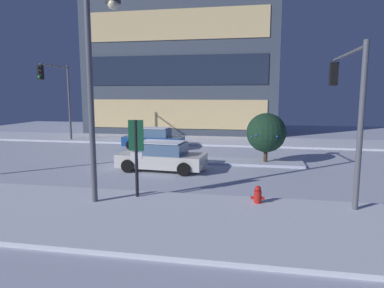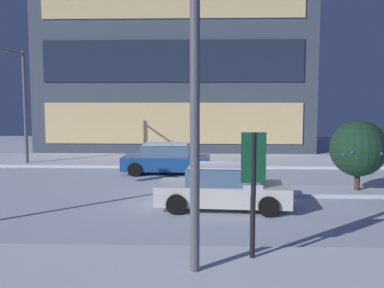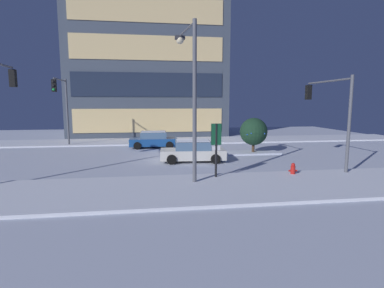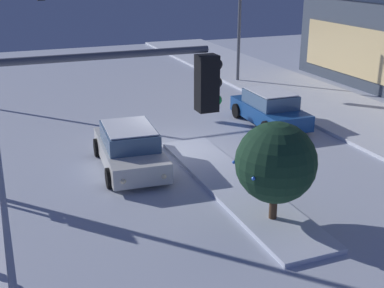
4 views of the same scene
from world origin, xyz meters
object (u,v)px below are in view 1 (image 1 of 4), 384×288
Objects in this scene: car_far at (154,138)px; traffic_light_corner_far_left at (58,89)px; car_near at (162,157)px; decorated_tree_median at (266,133)px; traffic_light_corner_near_right at (347,93)px; parking_info_sign at (136,149)px; fire_hydrant at (258,197)px; street_lamp_arched at (98,58)px.

traffic_light_corner_far_left reaches higher than car_far.
decorated_tree_median is at bearing 30.23° from car_near.
car_far is 9.09m from decorated_tree_median.
traffic_light_corner_near_right is 6.68m from decorated_tree_median.
parking_info_sign is 9.08m from decorated_tree_median.
fire_hydrant is at bearing -41.76° from car_near.
car_far is at bearing 46.41° from traffic_light_corner_near_right.
street_lamp_arched is at bearing 102.20° from traffic_light_corner_near_right.
street_lamp_arched is (9.60, -12.91, 0.85)m from traffic_light_corner_far_left.
decorated_tree_median reaches higher than car_far.
decorated_tree_median is (-2.74, 5.70, -2.17)m from traffic_light_corner_near_right.
car_far is 8.76m from traffic_light_corner_far_left.
street_lamp_arched is 3.56m from parking_info_sign.
street_lamp_arched is 10.42m from decorated_tree_median.
decorated_tree_median is (0.42, 7.64, 1.41)m from fire_hydrant.
street_lamp_arched is at bearing 98.95° from car_far.
car_near is at bearing -153.98° from decorated_tree_median.
traffic_light_corner_near_right reaches higher than car_far.
street_lamp_arched reaches higher than car_near.
car_near is 6.00m from decorated_tree_median.
fire_hydrant is 0.25× the size of parking_info_sign.
traffic_light_corner_far_left is (-10.51, 7.86, 3.62)m from car_near.
street_lamp_arched is at bearing 84.27° from parking_info_sign.
car_far is 0.71× the size of traffic_light_corner_far_left.
car_near is at bearing -17.28° from street_lamp_arched.
street_lamp_arched is at bearing 179.95° from fire_hydrant.
car_far is at bearing 114.38° from car_near.
traffic_light_corner_near_right is at bearing -16.92° from car_near.
street_lamp_arched is 10.53× the size of fire_hydrant.
traffic_light_corner_far_left is (-7.93, 0.86, 3.62)m from car_far.
traffic_light_corner_near_right is at bearing -84.89° from street_lamp_arched.
fire_hydrant is (4.88, -5.05, -0.35)m from car_near.
car_far is 15.01m from traffic_light_corner_near_right.
traffic_light_corner_near_right reaches higher than car_near.
parking_info_sign is at bearing -80.35° from car_near.
traffic_light_corner_far_left is 16.86m from decorated_tree_median.
parking_info_sign is (-4.40, -0.06, 1.55)m from fire_hydrant.
car_far is at bearing 121.74° from fire_hydrant.
fire_hydrant is 7.78m from decorated_tree_median.
traffic_light_corner_far_left is 0.78× the size of street_lamp_arched.
traffic_light_corner_far_left reaches higher than parking_info_sign.
car_far is 1.53× the size of decorated_tree_median.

